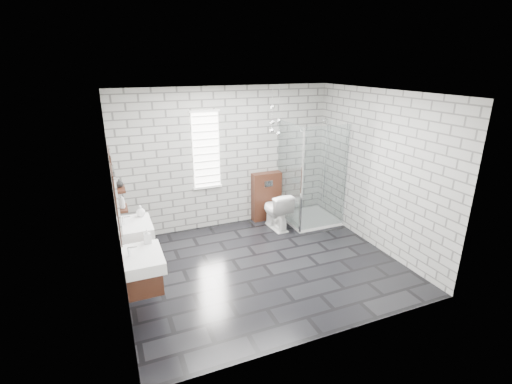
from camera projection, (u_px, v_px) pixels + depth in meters
floor at (264, 265)px, 5.99m from camera, size 4.20×3.60×0.02m
ceiling at (265, 92)px, 5.09m from camera, size 4.20×3.60×0.02m
wall_back at (226, 158)px, 7.12m from camera, size 4.20×0.02×2.70m
wall_front at (332, 235)px, 3.96m from camera, size 4.20×0.02×2.70m
wall_left at (115, 206)px, 4.78m from camera, size 0.02×3.60×2.70m
wall_right at (378, 171)px, 6.30m from camera, size 0.02×3.60×2.70m
vanity_left at (140, 261)px, 4.62m from camera, size 0.47×0.70×1.57m
vanity_right at (133, 229)px, 5.50m from camera, size 0.47×0.70×1.57m
shelf_lower at (122, 208)px, 4.78m from camera, size 0.14×0.30×0.03m
shelf_upper at (119, 189)px, 4.69m from camera, size 0.14×0.30×0.03m
window at (206, 150)px, 6.88m from camera, size 0.56×0.05×1.48m
cistern_panel at (266, 196)px, 7.59m from camera, size 0.60×0.20×1.00m
flush_plate at (269, 184)px, 7.40m from camera, size 0.18×0.01×0.12m
shower_enclosure at (309, 200)px, 7.40m from camera, size 1.00×1.00×2.03m
pendant_cluster at (275, 122)px, 6.79m from camera, size 0.29×0.28×0.89m
toilet at (276, 210)px, 7.22m from camera, size 0.46×0.75×0.74m
soap_bottle_a at (147, 236)px, 4.85m from camera, size 0.09×0.10×0.21m
soap_bottle_b at (141, 211)px, 5.70m from camera, size 0.16×0.16×0.18m
soap_bottle_c at (122, 201)px, 4.71m from camera, size 0.08×0.08×0.19m
vase at (119, 183)px, 4.71m from camera, size 0.12×0.12×0.10m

